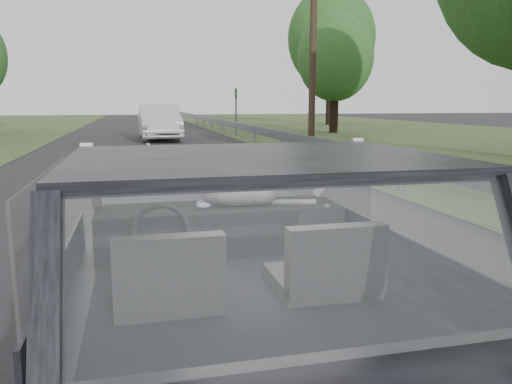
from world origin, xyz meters
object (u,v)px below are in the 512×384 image
cat (240,193)px  utility_pole (313,41)px  subject_car (239,277)px  highway_sign (236,111)px  other_car (159,122)px

cat → utility_pole: 16.32m
subject_car → cat: (0.13, 0.58, 0.37)m
cat → utility_pole: (5.92, 14.94, 2.83)m
subject_car → highway_sign: highway_sign is taller
subject_car → highway_sign: bearing=78.6°
utility_pole → subject_car: bearing=-111.3°
subject_car → cat: size_ratio=6.49×
subject_car → cat: bearing=77.9°
utility_pole → highway_sign: bearing=95.5°
highway_sign → utility_pole: utility_pole is taller
cat → highway_sign: bearing=83.3°
subject_car → utility_pole: utility_pole is taller
subject_car → cat: 0.70m
other_car → utility_pole: 8.10m
subject_car → other_car: bearing=88.4°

